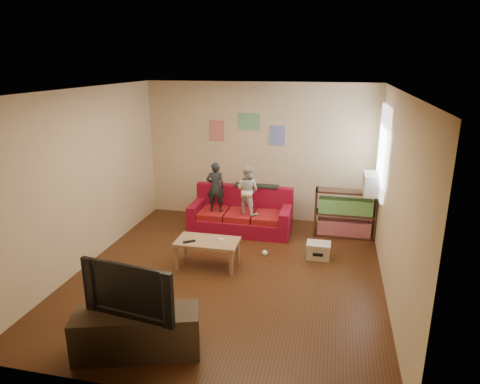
% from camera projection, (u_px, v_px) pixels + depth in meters
% --- Properties ---
extents(room_shell, '(4.52, 5.02, 2.72)m').
position_uv_depth(room_shell, '(228.00, 188.00, 6.04)').
color(room_shell, '#472611').
rests_on(room_shell, ground).
extents(sofa, '(1.87, 0.86, 0.82)m').
position_uv_depth(sofa, '(242.00, 216.00, 8.05)').
color(sofa, maroon).
rests_on(sofa, ground).
extents(child_a, '(0.37, 0.27, 0.93)m').
position_uv_depth(child_a, '(216.00, 187.00, 7.82)').
color(child_a, black).
rests_on(child_a, sofa).
extents(child_b, '(0.54, 0.49, 0.90)m').
position_uv_depth(child_b, '(248.00, 190.00, 7.70)').
color(child_b, silver).
rests_on(child_b, sofa).
extents(coffee_table, '(0.96, 0.53, 0.43)m').
position_uv_depth(coffee_table, '(207.00, 244.00, 6.58)').
color(coffee_table, tan).
rests_on(coffee_table, ground).
extents(remote, '(0.18, 0.15, 0.02)m').
position_uv_depth(remote, '(189.00, 241.00, 6.49)').
color(remote, black).
rests_on(remote, coffee_table).
extents(game_controller, '(0.13, 0.07, 0.03)m').
position_uv_depth(game_controller, '(221.00, 239.00, 6.56)').
color(game_controller, white).
rests_on(game_controller, coffee_table).
extents(bookshelf, '(1.08, 0.32, 0.86)m').
position_uv_depth(bookshelf, '(345.00, 216.00, 7.74)').
color(bookshelf, '#41261C').
rests_on(bookshelf, ground).
extents(window, '(0.04, 1.08, 1.48)m').
position_uv_depth(window, '(383.00, 152.00, 7.03)').
color(window, white).
rests_on(window, room_shell).
extents(ac_unit, '(0.28, 0.55, 0.35)m').
position_uv_depth(ac_unit, '(372.00, 184.00, 7.22)').
color(ac_unit, '#B7B2A3').
rests_on(ac_unit, window).
extents(artwork_left, '(0.30, 0.01, 0.40)m').
position_uv_depth(artwork_left, '(217.00, 131.00, 8.42)').
color(artwork_left, '#D87266').
rests_on(artwork_left, room_shell).
extents(artwork_center, '(0.42, 0.01, 0.32)m').
position_uv_depth(artwork_center, '(249.00, 122.00, 8.23)').
color(artwork_center, '#72B27F').
rests_on(artwork_center, room_shell).
extents(artwork_right, '(0.30, 0.01, 0.38)m').
position_uv_depth(artwork_right, '(277.00, 136.00, 8.18)').
color(artwork_right, '#727FCC').
rests_on(artwork_right, room_shell).
extents(file_box, '(0.38, 0.29, 0.26)m').
position_uv_depth(file_box, '(318.00, 250.00, 6.92)').
color(file_box, beige).
rests_on(file_box, ground).
extents(tv_stand, '(1.41, 0.84, 0.50)m').
position_uv_depth(tv_stand, '(137.00, 333.00, 4.63)').
color(tv_stand, '#3A2C1D').
rests_on(tv_stand, ground).
extents(television, '(1.07, 0.29, 0.61)m').
position_uv_depth(television, '(133.00, 287.00, 4.46)').
color(television, black).
rests_on(television, tv_stand).
extents(tissue, '(0.10, 0.10, 0.09)m').
position_uv_depth(tissue, '(265.00, 253.00, 7.03)').
color(tissue, white).
rests_on(tissue, ground).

